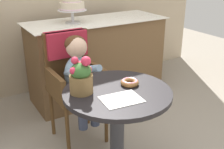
# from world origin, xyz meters

# --- Properties ---
(cafe_table) EXTENTS (0.72, 0.72, 0.72)m
(cafe_table) POSITION_xyz_m (0.00, 0.00, 0.51)
(cafe_table) COLOR black
(cafe_table) RESTS_ON ground
(wicker_chair) EXTENTS (0.42, 0.45, 0.95)m
(wicker_chair) POSITION_xyz_m (-0.02, 0.70, 0.64)
(wicker_chair) COLOR brown
(wicker_chair) RESTS_ON ground
(seated_child) EXTENTS (0.27, 0.32, 0.73)m
(seated_child) POSITION_xyz_m (-0.02, 0.55, 0.68)
(seated_child) COLOR #8CADCC
(seated_child) RESTS_ON ground
(paper_napkin) EXTENTS (0.26, 0.21, 0.00)m
(paper_napkin) POSITION_xyz_m (-0.05, -0.12, 0.72)
(paper_napkin) COLOR white
(paper_napkin) RESTS_ON cafe_table
(donut_front) EXTENTS (0.12, 0.12, 0.04)m
(donut_front) POSITION_xyz_m (0.12, 0.03, 0.74)
(donut_front) COLOR #936033
(donut_front) RESTS_ON cafe_table
(flower_vase) EXTENTS (0.16, 0.15, 0.25)m
(flower_vase) POSITION_xyz_m (-0.21, 0.10, 0.83)
(flower_vase) COLOR brown
(flower_vase) RESTS_ON cafe_table
(display_counter) EXTENTS (1.56, 0.62, 0.90)m
(display_counter) POSITION_xyz_m (0.55, 1.30, 0.45)
(display_counter) COLOR brown
(display_counter) RESTS_ON ground
(tiered_cake_stand) EXTENTS (0.30, 0.30, 0.27)m
(tiered_cake_stand) POSITION_xyz_m (0.27, 1.30, 1.08)
(tiered_cake_stand) COLOR silver
(tiered_cake_stand) RESTS_ON display_counter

